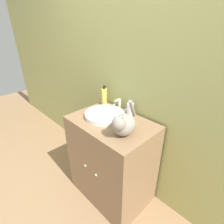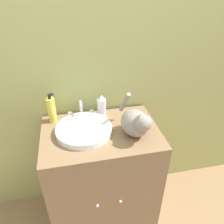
# 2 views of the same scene
# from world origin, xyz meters

# --- Properties ---
(wall_back) EXTENTS (6.00, 0.05, 2.50)m
(wall_back) POSITION_xyz_m (0.00, 0.56, 1.25)
(wall_back) COLOR tan
(wall_back) RESTS_ON ground_plane
(vanity_cabinet) EXTENTS (0.77, 0.53, 0.88)m
(vanity_cabinet) POSITION_xyz_m (0.00, 0.26, 0.44)
(vanity_cabinet) COLOR #8C6B4C
(vanity_cabinet) RESTS_ON ground_plane
(sink_basin) EXTENTS (0.36, 0.36, 0.04)m
(sink_basin) POSITION_xyz_m (-0.11, 0.28, 0.90)
(sink_basin) COLOR white
(sink_basin) RESTS_ON vanity_cabinet
(faucet) EXTENTS (0.18, 0.08, 0.13)m
(faucet) POSITION_xyz_m (-0.11, 0.47, 0.93)
(faucet) COLOR silver
(faucet) RESTS_ON vanity_cabinet
(cat) EXTENTS (0.21, 0.34, 0.25)m
(cat) POSITION_xyz_m (0.21, 0.18, 0.98)
(cat) COLOR gray
(cat) RESTS_ON vanity_cabinet
(soap_bottle) EXTENTS (0.06, 0.06, 0.22)m
(soap_bottle) POSITION_xyz_m (-0.30, 0.45, 0.97)
(soap_bottle) COLOR #EADB4C
(soap_bottle) RESTS_ON vanity_cabinet
(spray_bottle) EXTENTS (0.06, 0.06, 0.16)m
(spray_bottle) POSITION_xyz_m (0.04, 0.46, 0.96)
(spray_bottle) COLOR silver
(spray_bottle) RESTS_ON vanity_cabinet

